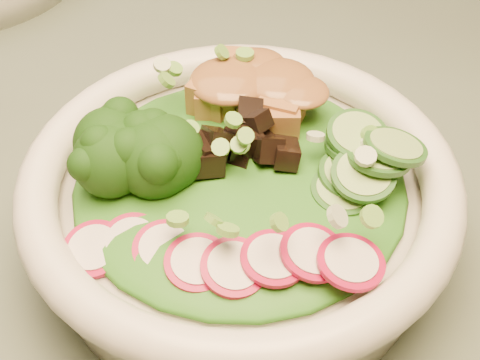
# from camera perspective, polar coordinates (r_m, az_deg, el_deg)

# --- Properties ---
(dining_table) EXTENTS (1.20, 0.80, 0.75)m
(dining_table) POSITION_cam_1_polar(r_m,az_deg,el_deg) (0.66, -7.49, -4.20)
(dining_table) COLOR black
(dining_table) RESTS_ON ground
(salad_bowl) EXTENTS (0.30, 0.30, 0.08)m
(salad_bowl) POSITION_cam_1_polar(r_m,az_deg,el_deg) (0.46, -0.00, -1.85)
(salad_bowl) COLOR silver
(salad_bowl) RESTS_ON dining_table
(lettuce_bed) EXTENTS (0.23, 0.23, 0.03)m
(lettuce_bed) POSITION_cam_1_polar(r_m,az_deg,el_deg) (0.45, -0.00, 0.09)
(lettuce_bed) COLOR #255F14
(lettuce_bed) RESTS_ON salad_bowl
(broccoli_florets) EXTENTS (0.11, 0.10, 0.05)m
(broccoli_florets) POSITION_cam_1_polar(r_m,az_deg,el_deg) (0.44, -8.95, 2.02)
(broccoli_florets) COLOR black
(broccoli_florets) RESTS_ON salad_bowl
(radish_slices) EXTENTS (0.13, 0.08, 0.02)m
(radish_slices) POSITION_cam_1_polar(r_m,az_deg,el_deg) (0.40, -0.34, -6.87)
(radish_slices) COLOR maroon
(radish_slices) RESTS_ON salad_bowl
(cucumber_slices) EXTENTS (0.10, 0.10, 0.04)m
(cucumber_slices) POSITION_cam_1_polar(r_m,az_deg,el_deg) (0.44, 9.36, 0.74)
(cucumber_slices) COLOR #97C16B
(cucumber_slices) RESTS_ON salad_bowl
(mushroom_heap) EXTENTS (0.10, 0.10, 0.04)m
(mushroom_heap) POSITION_cam_1_polar(r_m,az_deg,el_deg) (0.45, 0.13, 2.76)
(mushroom_heap) COLOR black
(mushroom_heap) RESTS_ON salad_bowl
(tofu_cubes) EXTENTS (0.11, 0.09, 0.04)m
(tofu_cubes) POSITION_cam_1_polar(r_m,az_deg,el_deg) (0.49, 0.84, 6.94)
(tofu_cubes) COLOR #9F6735
(tofu_cubes) RESTS_ON salad_bowl
(peanut_sauce) EXTENTS (0.08, 0.06, 0.02)m
(peanut_sauce) POSITION_cam_1_polar(r_m,az_deg,el_deg) (0.48, 0.85, 8.28)
(peanut_sauce) COLOR brown
(peanut_sauce) RESTS_ON tofu_cubes
(scallion_garnish) EXTENTS (0.21, 0.21, 0.03)m
(scallion_garnish) POSITION_cam_1_polar(r_m,az_deg,el_deg) (0.43, 0.00, 2.66)
(scallion_garnish) COLOR #66A339
(scallion_garnish) RESTS_ON salad_bowl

